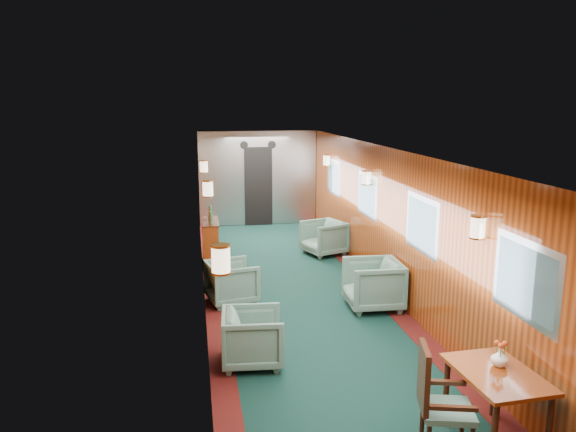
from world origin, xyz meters
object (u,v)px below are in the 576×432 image
(credenza, at_px, (210,242))
(armchair_left_far, at_px, (232,282))
(side_chair, at_px, (437,398))
(armchair_right_far, at_px, (324,238))
(armchair_left_near, at_px, (253,338))
(dining_table, at_px, (496,384))
(armchair_right_near, at_px, (373,284))

(credenza, xyz_separation_m, armchair_left_far, (0.27, -2.12, -0.12))
(side_chair, bearing_deg, armchair_right_far, 99.54)
(armchair_left_near, relative_size, armchair_left_far, 1.00)
(armchair_left_far, bearing_deg, armchair_right_far, -52.26)
(dining_table, height_order, credenza, credenza)
(armchair_right_near, bearing_deg, side_chair, -7.28)
(side_chair, bearing_deg, dining_table, 21.99)
(dining_table, relative_size, armchair_left_far, 1.34)
(armchair_left_far, bearing_deg, dining_table, -165.54)
(side_chair, height_order, armchair_left_far, side_chair)
(dining_table, height_order, side_chair, side_chair)
(dining_table, xyz_separation_m, armchair_left_far, (-2.13, 4.14, -0.26))
(armchair_right_far, bearing_deg, armchair_right_near, -19.26)
(armchair_right_near, distance_m, armchair_right_far, 3.12)
(side_chair, distance_m, credenza, 6.59)
(armchair_right_near, bearing_deg, armchair_left_far, -103.86)
(armchair_left_near, xyz_separation_m, armchair_right_near, (2.02, 1.56, 0.04))
(side_chair, height_order, armchair_right_far, side_chair)
(armchair_right_far, bearing_deg, armchair_left_far, -59.50)
(side_chair, relative_size, armchair_right_far, 1.33)
(armchair_left_near, height_order, armchair_left_far, armchair_left_far)
(side_chair, bearing_deg, credenza, 119.98)
(armchair_left_far, bearing_deg, armchair_right_near, -118.78)
(credenza, xyz_separation_m, armchair_right_near, (2.38, -2.73, -0.08))
(credenza, bearing_deg, armchair_right_near, -48.81)
(credenza, relative_size, armchair_left_near, 1.58)
(dining_table, height_order, armchair_left_far, dining_table)
(dining_table, height_order, armchair_right_far, dining_table)
(armchair_right_far, bearing_deg, side_chair, -24.75)
(dining_table, xyz_separation_m, armchair_right_near, (-0.02, 3.53, -0.22))
(armchair_left_near, distance_m, armchair_right_near, 2.55)
(dining_table, bearing_deg, armchair_left_far, 113.81)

